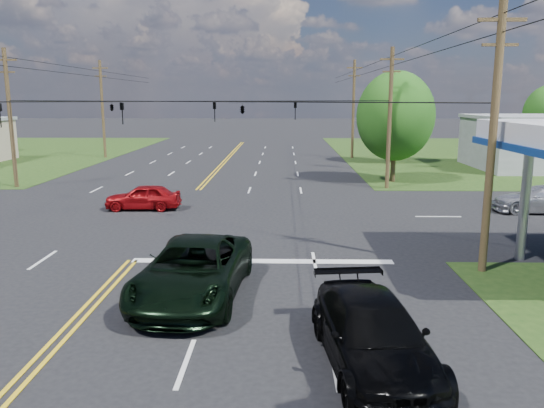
{
  "coord_description": "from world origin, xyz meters",
  "views": [
    {
      "loc": [
        5.78,
        -15.48,
        6.15
      ],
      "look_at": [
        5.33,
        6.0,
        1.86
      ],
      "focal_mm": 35.0,
      "sensor_mm": 36.0,
      "label": 1
    }
  ],
  "objects_px": {
    "suv_black": "(373,335)",
    "pole_right_far": "(353,108)",
    "pole_left_far": "(102,108)",
    "pole_ne": "(390,117)",
    "pickup_dkgreen": "(193,270)",
    "pole_nw": "(10,117)",
    "pole_se": "(493,135)",
    "tree_right_a": "(395,116)",
    "tree_right_b": "(395,119)"
  },
  "relations": [
    {
      "from": "suv_black",
      "to": "pole_right_far",
      "type": "bearing_deg",
      "value": 76.97
    },
    {
      "from": "pole_left_far",
      "to": "suv_black",
      "type": "height_order",
      "value": "pole_left_far"
    },
    {
      "from": "pole_ne",
      "to": "pickup_dkgreen",
      "type": "bearing_deg",
      "value": -115.73
    },
    {
      "from": "pole_nw",
      "to": "pole_left_far",
      "type": "xyz_separation_m",
      "value": [
        0.0,
        19.0,
        0.25
      ]
    },
    {
      "from": "pole_ne",
      "to": "pole_right_far",
      "type": "bearing_deg",
      "value": 90.0
    },
    {
      "from": "pole_se",
      "to": "pole_ne",
      "type": "bearing_deg",
      "value": 90.0
    },
    {
      "from": "pole_ne",
      "to": "tree_right_a",
      "type": "distance_m",
      "value": 3.16
    },
    {
      "from": "pole_right_far",
      "to": "pickup_dkgreen",
      "type": "height_order",
      "value": "pole_right_far"
    },
    {
      "from": "pole_nw",
      "to": "suv_black",
      "type": "relative_size",
      "value": 1.72
    },
    {
      "from": "pole_se",
      "to": "pole_left_far",
      "type": "bearing_deg",
      "value": 125.1
    },
    {
      "from": "pole_left_far",
      "to": "tree_right_b",
      "type": "height_order",
      "value": "pole_left_far"
    },
    {
      "from": "pole_left_far",
      "to": "tree_right_a",
      "type": "xyz_separation_m",
      "value": [
        27.0,
        -16.0,
        -0.3
      ]
    },
    {
      "from": "tree_right_a",
      "to": "suv_black",
      "type": "height_order",
      "value": "tree_right_a"
    },
    {
      "from": "tree_right_a",
      "to": "tree_right_b",
      "type": "bearing_deg",
      "value": 78.23
    },
    {
      "from": "suv_black",
      "to": "tree_right_a",
      "type": "bearing_deg",
      "value": 71.29
    },
    {
      "from": "pole_left_far",
      "to": "pole_nw",
      "type": "bearing_deg",
      "value": -90.0
    },
    {
      "from": "pole_left_far",
      "to": "tree_right_b",
      "type": "relative_size",
      "value": 1.41
    },
    {
      "from": "pole_ne",
      "to": "tree_right_a",
      "type": "height_order",
      "value": "pole_ne"
    },
    {
      "from": "pole_ne",
      "to": "tree_right_b",
      "type": "distance_m",
      "value": 15.42
    },
    {
      "from": "pole_right_far",
      "to": "tree_right_b",
      "type": "relative_size",
      "value": 1.41
    },
    {
      "from": "pole_left_far",
      "to": "pole_se",
      "type": "bearing_deg",
      "value": -54.9
    },
    {
      "from": "tree_right_a",
      "to": "suv_black",
      "type": "distance_m",
      "value": 28.99
    },
    {
      "from": "pole_se",
      "to": "tree_right_a",
      "type": "height_order",
      "value": "pole_se"
    },
    {
      "from": "pole_nw",
      "to": "pole_right_far",
      "type": "bearing_deg",
      "value": 36.16
    },
    {
      "from": "pole_right_far",
      "to": "suv_black",
      "type": "height_order",
      "value": "pole_right_far"
    },
    {
      "from": "pole_se",
      "to": "pole_ne",
      "type": "xyz_separation_m",
      "value": [
        0.0,
        18.0,
        0.0
      ]
    },
    {
      "from": "pole_se",
      "to": "tree_right_b",
      "type": "height_order",
      "value": "pole_se"
    },
    {
      "from": "pole_left_far",
      "to": "tree_right_b",
      "type": "distance_m",
      "value": 29.79
    },
    {
      "from": "pole_nw",
      "to": "pole_right_far",
      "type": "xyz_separation_m",
      "value": [
        26.0,
        19.0,
        0.25
      ]
    },
    {
      "from": "tree_right_a",
      "to": "pole_se",
      "type": "bearing_deg",
      "value": -92.73
    },
    {
      "from": "tree_right_b",
      "to": "tree_right_a",
      "type": "bearing_deg",
      "value": -101.77
    },
    {
      "from": "pole_ne",
      "to": "pickup_dkgreen",
      "type": "xyz_separation_m",
      "value": [
        -10.0,
        -20.75,
        -4.02
      ]
    },
    {
      "from": "pickup_dkgreen",
      "to": "suv_black",
      "type": "distance_m",
      "value": 6.5
    },
    {
      "from": "tree_right_b",
      "to": "pickup_dkgreen",
      "type": "distance_m",
      "value": 38.36
    },
    {
      "from": "pickup_dkgreen",
      "to": "suv_black",
      "type": "height_order",
      "value": "pickup_dkgreen"
    },
    {
      "from": "tree_right_b",
      "to": "pole_right_far",
      "type": "bearing_deg",
      "value": 131.19
    },
    {
      "from": "pole_se",
      "to": "suv_black",
      "type": "distance_m",
      "value": 9.63
    },
    {
      "from": "pole_right_far",
      "to": "tree_right_b",
      "type": "xyz_separation_m",
      "value": [
        3.5,
        -4.0,
        -0.95
      ]
    },
    {
      "from": "tree_right_b",
      "to": "suv_black",
      "type": "distance_m",
      "value": 41.1
    },
    {
      "from": "tree_right_a",
      "to": "pickup_dkgreen",
      "type": "xyz_separation_m",
      "value": [
        -11.0,
        -23.75,
        -3.97
      ]
    },
    {
      "from": "suv_black",
      "to": "pickup_dkgreen",
      "type": "bearing_deg",
      "value": 132.27
    },
    {
      "from": "pole_ne",
      "to": "pole_left_far",
      "type": "height_order",
      "value": "pole_left_far"
    },
    {
      "from": "pole_ne",
      "to": "tree_right_b",
      "type": "height_order",
      "value": "pole_ne"
    },
    {
      "from": "pole_left_far",
      "to": "tree_right_a",
      "type": "height_order",
      "value": "pole_left_far"
    },
    {
      "from": "pole_se",
      "to": "suv_black",
      "type": "bearing_deg",
      "value": -126.03
    },
    {
      "from": "pole_se",
      "to": "pickup_dkgreen",
      "type": "xyz_separation_m",
      "value": [
        -10.0,
        -2.75,
        -4.02
      ]
    },
    {
      "from": "pole_nw",
      "to": "pickup_dkgreen",
      "type": "height_order",
      "value": "pole_nw"
    },
    {
      "from": "tree_right_a",
      "to": "pickup_dkgreen",
      "type": "relative_size",
      "value": 1.27
    },
    {
      "from": "tree_right_b",
      "to": "pole_ne",
      "type": "bearing_deg",
      "value": -103.13
    },
    {
      "from": "pole_ne",
      "to": "suv_black",
      "type": "height_order",
      "value": "pole_ne"
    }
  ]
}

